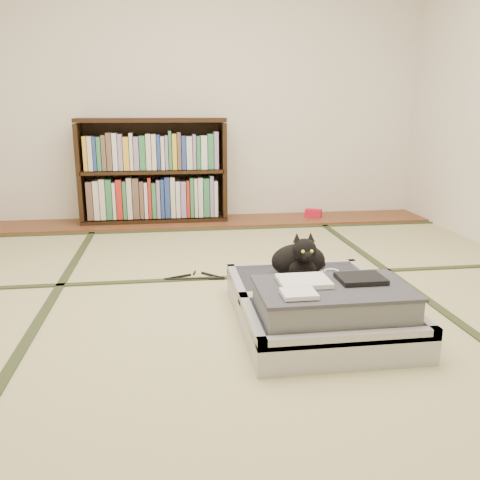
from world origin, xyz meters
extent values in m
plane|color=tan|center=(0.00, 0.00, 0.00)|extent=(4.50, 4.50, 0.00)
cube|color=brown|center=(0.00, 2.00, 0.01)|extent=(4.00, 0.50, 0.02)
cube|color=red|center=(0.99, 2.03, 0.06)|extent=(0.17, 0.14, 0.07)
plane|color=silver|center=(0.00, 2.25, 1.20)|extent=(4.00, 0.00, 4.00)
cube|color=#2D381E|center=(-1.00, 0.00, 0.00)|extent=(0.05, 4.50, 0.01)
cube|color=#2D381E|center=(1.00, 0.00, 0.00)|extent=(0.05, 4.50, 0.01)
cube|color=#2D381E|center=(0.00, 0.40, 0.00)|extent=(4.00, 0.05, 0.01)
cube|color=#2D381E|center=(0.00, 1.70, 0.00)|extent=(4.00, 0.05, 0.01)
cube|color=black|center=(-1.11, 2.07, 0.47)|extent=(0.04, 0.29, 0.83)
cube|color=black|center=(0.14, 2.07, 0.47)|extent=(0.04, 0.29, 0.83)
cube|color=black|center=(-0.48, 2.07, 0.03)|extent=(1.29, 0.29, 0.04)
cube|color=black|center=(-0.48, 2.07, 0.91)|extent=(1.29, 0.29, 0.04)
cube|color=black|center=(-0.48, 2.07, 0.47)|extent=(1.23, 0.29, 0.03)
cube|color=black|center=(-0.48, 2.21, 0.47)|extent=(1.29, 0.02, 0.83)
cube|color=gray|center=(-0.48, 2.05, 0.25)|extent=(1.16, 0.21, 0.35)
cube|color=gray|center=(-0.48, 2.05, 0.66)|extent=(1.16, 0.21, 0.31)
cube|color=#9D9EA2|center=(0.32, -0.56, 0.06)|extent=(0.74, 0.49, 0.13)
cube|color=#2C2C33|center=(0.32, -0.56, 0.10)|extent=(0.66, 0.41, 0.10)
cube|color=#9D9EA2|center=(0.32, -0.79, 0.13)|extent=(0.74, 0.04, 0.05)
cube|color=#9D9EA2|center=(0.32, -0.33, 0.13)|extent=(0.74, 0.04, 0.05)
cube|color=#9D9EA2|center=(-0.03, -0.56, 0.13)|extent=(0.04, 0.49, 0.05)
cube|color=#9D9EA2|center=(0.67, -0.56, 0.13)|extent=(0.04, 0.49, 0.05)
cube|color=#9D9EA2|center=(0.32, -0.07, 0.06)|extent=(0.74, 0.49, 0.13)
cube|color=#2C2C33|center=(0.32, -0.07, 0.10)|extent=(0.66, 0.41, 0.10)
cube|color=#9D9EA2|center=(0.32, -0.30, 0.13)|extent=(0.74, 0.04, 0.05)
cube|color=#9D9EA2|center=(0.32, 0.16, 0.13)|extent=(0.74, 0.04, 0.05)
cube|color=#9D9EA2|center=(-0.03, -0.07, 0.13)|extent=(0.04, 0.49, 0.05)
cube|color=#9D9EA2|center=(0.67, -0.07, 0.13)|extent=(0.04, 0.49, 0.05)
cylinder|color=black|center=(0.32, -0.31, 0.14)|extent=(0.66, 0.02, 0.02)
cube|color=gray|center=(0.32, -0.56, 0.19)|extent=(0.63, 0.38, 0.13)
cube|color=#35363C|center=(0.32, -0.56, 0.26)|extent=(0.65, 0.40, 0.01)
cube|color=silver|center=(0.20, -0.51, 0.28)|extent=(0.22, 0.18, 0.02)
cube|color=black|center=(0.46, -0.51, 0.28)|extent=(0.20, 0.16, 0.02)
cube|color=silver|center=(0.14, -0.66, 0.28)|extent=(0.14, 0.12, 0.02)
cube|color=white|center=(0.10, -0.80, 0.07)|extent=(0.06, 0.01, 0.04)
cube|color=white|center=(0.22, -0.80, 0.06)|extent=(0.05, 0.01, 0.03)
cube|color=orange|center=(0.57, -0.80, 0.07)|extent=(0.05, 0.01, 0.03)
cube|color=#197F33|center=(0.50, -0.80, 0.09)|extent=(0.04, 0.01, 0.03)
ellipsoid|color=black|center=(0.30, -0.04, 0.23)|extent=(0.29, 0.19, 0.18)
ellipsoid|color=black|center=(0.30, -0.13, 0.21)|extent=(0.14, 0.10, 0.10)
ellipsoid|color=black|center=(0.30, -0.16, 0.32)|extent=(0.12, 0.11, 0.12)
sphere|color=black|center=(0.30, -0.21, 0.30)|extent=(0.06, 0.06, 0.06)
cone|color=black|center=(0.27, -0.14, 0.38)|extent=(0.04, 0.05, 0.06)
cone|color=black|center=(0.34, -0.14, 0.38)|extent=(0.04, 0.05, 0.06)
sphere|color=#A5BF33|center=(0.28, -0.21, 0.32)|extent=(0.02, 0.02, 0.02)
sphere|color=#A5BF33|center=(0.32, -0.21, 0.32)|extent=(0.02, 0.02, 0.02)
cylinder|color=black|center=(0.40, 0.04, 0.17)|extent=(0.17, 0.10, 0.03)
torus|color=white|center=(0.48, -0.03, 0.15)|extent=(0.10, 0.10, 0.01)
torus|color=white|center=(0.49, -0.04, 0.16)|extent=(0.09, 0.09, 0.01)
cube|color=black|center=(-0.21, 0.39, 0.01)|extent=(0.35, 0.04, 0.01)
cube|color=black|center=(-0.32, 0.44, 0.01)|extent=(0.17, 0.08, 0.01)
cube|color=black|center=(-0.11, 0.44, 0.01)|extent=(0.13, 0.14, 0.01)
cylinder|color=black|center=(-0.21, 0.51, 0.01)|extent=(0.02, 0.06, 0.01)
camera|label=1|loc=(-0.36, -2.51, 0.99)|focal=38.00mm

